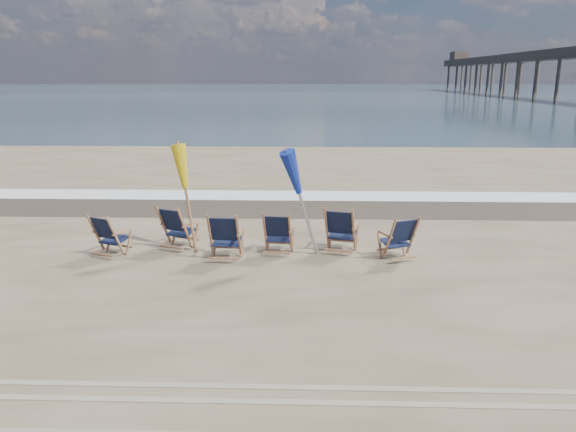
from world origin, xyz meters
The scene contains 12 objects.
ocean centered at (0.00, 128.00, 0.00)m, with size 400.00×400.00×0.00m, color #354B59.
surf_foam centered at (0.00, 8.30, 0.00)m, with size 200.00×1.40×0.01m, color silver.
wet_sand_strip centered at (0.00, 6.80, 0.00)m, with size 200.00×2.60×0.00m, color #42362A.
tire_tracks centered at (0.00, -2.80, 0.01)m, with size 80.00×1.30×0.01m, color gray, non-canonical shape.
beach_chair_0 centered at (-3.29, 2.26, 0.44)m, with size 0.57×0.64×0.89m, color black, non-canonical shape.
beach_chair_1 centered at (-2.07, 2.78, 0.47)m, with size 0.60×0.68×0.94m, color black, non-canonical shape.
beach_chair_2 centered at (-0.93, 2.18, 0.48)m, with size 0.62×0.69×0.96m, color black, non-canonical shape.
beach_chair_3 centered at (0.03, 2.58, 0.44)m, with size 0.57×0.64×0.89m, color black, non-canonical shape.
beach_chair_4 centered at (1.26, 2.68, 0.48)m, with size 0.62×0.69×0.96m, color black, non-canonical shape.
beach_chair_5 centered at (2.37, 2.42, 0.45)m, with size 0.58×0.65×0.90m, color black, non-canonical shape.
umbrella_yellow centered at (-1.99, 2.82, 1.61)m, with size 0.30×0.30×2.14m.
umbrella_blue centered at (0.29, 2.46, 1.70)m, with size 0.30×0.30×2.23m.
Camera 1 is at (0.33, -7.87, 3.42)m, focal length 35.00 mm.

